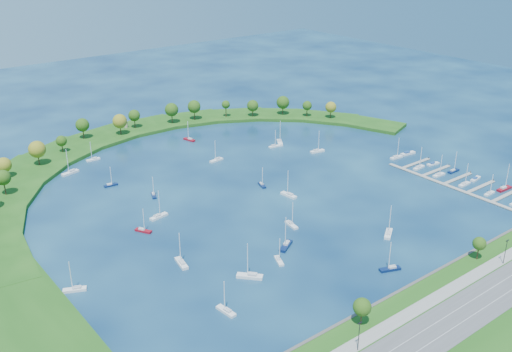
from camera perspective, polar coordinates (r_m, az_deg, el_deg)
ground at (r=289.58m, az=-0.17°, el=-1.27°), size 700.00×700.00×0.00m
south_shoreline at (r=218.08m, az=20.52°, el=-11.50°), size 420.00×43.10×11.60m
breakwater at (r=305.65m, az=-12.73°, el=-0.31°), size 286.74×247.64×2.00m
breakwater_trees at (r=348.50m, az=-10.96°, el=4.43°), size 234.56×93.36×14.06m
harbor_tower at (r=380.74m, az=-12.49°, el=4.91°), size 2.60×2.60×4.21m
dock_system at (r=311.44m, az=19.49°, el=-0.80°), size 24.28×82.00×1.60m
moored_boat_0 at (r=344.55m, az=1.79°, el=2.95°), size 7.34×3.08×10.45m
moored_boat_1 at (r=228.83m, az=-7.23°, el=-8.31°), size 4.22×9.36×13.30m
moored_boat_2 at (r=285.89m, az=-9.89°, el=-1.79°), size 4.40×7.26×10.33m
moored_boat_3 at (r=281.99m, az=3.19°, el=-1.80°), size 3.34×9.09×13.07m
moored_boat_4 at (r=254.41m, az=-10.87°, el=-5.15°), size 5.49×7.55×10.99m
moored_boat_5 at (r=292.63m, az=0.58°, el=-0.82°), size 3.89×7.15×10.12m
moored_boat_6 at (r=301.39m, az=-13.90°, el=-0.80°), size 7.07×2.55×10.17m
moored_boat_7 at (r=324.44m, az=-3.85°, el=1.61°), size 8.42×3.24×12.07m
moored_boat_8 at (r=219.36m, az=-0.59°, el=-9.61°), size 8.57×9.05×14.33m
moored_boat_9 at (r=321.96m, az=-17.55°, el=0.37°), size 9.81×4.80×13.89m
moored_boat_10 at (r=338.45m, az=5.96°, el=2.46°), size 8.93×3.93×12.69m
moored_boat_11 at (r=254.93m, az=3.45°, el=-4.67°), size 3.49×8.10×11.53m
moored_boat_12 at (r=229.06m, az=2.24°, el=-8.12°), size 4.65×7.36×10.51m
moored_boat_13 at (r=264.88m, az=-9.41°, el=-3.83°), size 9.09×3.99×12.92m
moored_boat_14 at (r=350.55m, az=2.32°, el=3.32°), size 7.67×9.67×14.38m
moored_boat_15 at (r=357.52m, az=-6.48°, el=3.58°), size 4.10×8.47×12.01m
moored_boat_16 at (r=253.42m, az=12.71°, el=-5.42°), size 8.94×7.11×13.29m
moored_boat_17 at (r=202.15m, az=-2.91°, el=-12.86°), size 3.14×8.31×11.92m
moored_boat_18 at (r=238.78m, az=2.92°, el=-6.70°), size 9.51×7.03×13.90m
moored_boat_19 at (r=221.85m, az=-17.15°, el=-10.39°), size 8.41×5.53×12.06m
moored_boat_20 at (r=336.88m, az=-15.50°, el=1.61°), size 7.64×2.42×11.11m
moored_boat_21 at (r=229.30m, az=12.88°, el=-8.70°), size 8.56×5.23×12.18m
docked_boat_2 at (r=305.09m, az=21.69°, el=-1.52°), size 7.12×2.26×10.36m
docked_boat_3 at (r=312.97m, az=22.92°, el=-1.09°), size 9.32×2.96×13.55m
docked_boat_4 at (r=311.35m, az=19.55°, el=-0.70°), size 7.95×2.58×11.53m
docked_boat_5 at (r=320.07m, az=20.50°, el=-0.25°), size 8.22×3.49×1.62m
docked_boat_6 at (r=318.80m, az=17.30°, el=0.16°), size 7.89×2.39×11.52m
docked_boat_7 at (r=326.27m, az=18.59°, el=0.52°), size 7.70×2.21×11.29m
docked_boat_8 at (r=325.43m, az=15.51°, el=0.85°), size 8.25×2.93×11.89m
docked_boat_9 at (r=332.90m, az=16.77°, el=1.14°), size 7.90×3.14×1.57m
docked_boat_10 at (r=336.77m, az=13.45°, el=1.82°), size 8.27×2.80×11.96m
docked_boat_11 at (r=344.24m, az=14.50°, el=2.15°), size 9.55×3.75×1.90m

